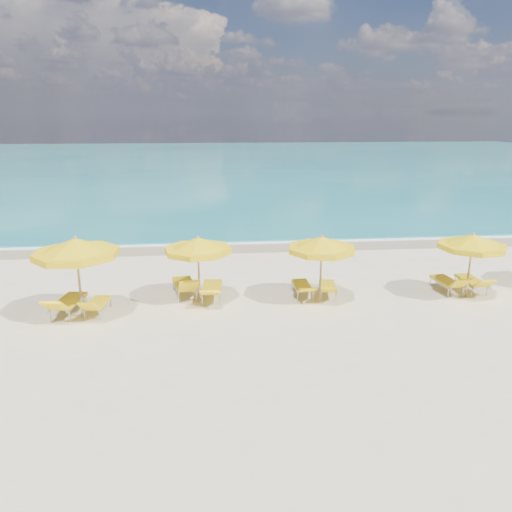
{
  "coord_description": "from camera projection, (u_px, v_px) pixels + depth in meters",
  "views": [
    {
      "loc": [
        -1.62,
        -14.98,
        5.97
      ],
      "look_at": [
        0.0,
        1.5,
        1.2
      ],
      "focal_mm": 35.0,
      "sensor_mm": 36.0,
      "label": 1
    }
  ],
  "objects": [
    {
      "name": "ground_plane",
      "position": [
        261.0,
        304.0,
        16.13
      ],
      "size": [
        120.0,
        120.0,
        0.0
      ],
      "primitive_type": "plane",
      "color": "beige"
    },
    {
      "name": "ocean",
      "position": [
        220.0,
        162.0,
        62.03
      ],
      "size": [
        120.0,
        80.0,
        0.3
      ],
      "primitive_type": "cube",
      "color": "#157377",
      "rests_on": "ground"
    },
    {
      "name": "wet_sand_band",
      "position": [
        244.0,
        246.0,
        23.21
      ],
      "size": [
        120.0,
        2.6,
        0.01
      ],
      "primitive_type": "cube",
      "color": "tan",
      "rests_on": "ground"
    },
    {
      "name": "foam_line",
      "position": [
        242.0,
        242.0,
        23.97
      ],
      "size": [
        120.0,
        1.2,
        0.03
      ],
      "primitive_type": "cube",
      "color": "white",
      "rests_on": "ground"
    },
    {
      "name": "whitecap_near",
      "position": [
        139.0,
        210.0,
        31.82
      ],
      "size": [
        14.0,
        0.36,
        0.05
      ],
      "primitive_type": "cube",
      "color": "white",
      "rests_on": "ground"
    },
    {
      "name": "whitecap_far",
      "position": [
        328.0,
        190.0,
        39.83
      ],
      "size": [
        18.0,
        0.3,
        0.05
      ],
      "primitive_type": "cube",
      "color": "white",
      "rests_on": "ground"
    },
    {
      "name": "umbrella_2",
      "position": [
        76.0,
        248.0,
        14.5
      ],
      "size": [
        3.24,
        3.24,
        2.54
      ],
      "rotation": [
        0.0,
        0.0,
        0.36
      ],
      "color": "tan",
      "rests_on": "ground"
    },
    {
      "name": "umbrella_3",
      "position": [
        198.0,
        246.0,
        15.84
      ],
      "size": [
        2.58,
        2.58,
        2.22
      ],
      "rotation": [
        0.0,
        0.0,
        -0.19
      ],
      "color": "tan",
      "rests_on": "ground"
    },
    {
      "name": "umbrella_4",
      "position": [
        322.0,
        245.0,
        15.88
      ],
      "size": [
        2.57,
        2.57,
        2.25
      ],
      "rotation": [
        0.0,
        0.0,
        0.18
      ],
      "color": "tan",
      "rests_on": "ground"
    },
    {
      "name": "umbrella_5",
      "position": [
        472.0,
        242.0,
        16.25
      ],
      "size": [
        2.61,
        2.61,
        2.23
      ],
      "rotation": [
        0.0,
        0.0,
        -0.21
      ],
      "color": "tan",
      "rests_on": "ground"
    },
    {
      "name": "lounger_2_left",
      "position": [
        68.0,
        307.0,
        15.29
      ],
      "size": [
        0.94,
        2.0,
        0.87
      ],
      "rotation": [
        0.0,
        0.0,
        -0.16
      ],
      "color": "#A5A8AD",
      "rests_on": "ground"
    },
    {
      "name": "lounger_2_right",
      "position": [
        97.0,
        308.0,
        15.33
      ],
      "size": [
        0.71,
        1.63,
        0.73
      ],
      "rotation": [
        0.0,
        0.0,
        -0.12
      ],
      "color": "#A5A8AD",
      "rests_on": "ground"
    },
    {
      "name": "lounger_3_left",
      "position": [
        185.0,
        289.0,
        16.79
      ],
      "size": [
        1.02,
        2.02,
        0.93
      ],
      "rotation": [
        0.0,
        0.0,
        0.2
      ],
      "color": "#A5A8AD",
      "rests_on": "ground"
    },
    {
      "name": "lounger_3_right",
      "position": [
        212.0,
        293.0,
        16.52
      ],
      "size": [
        0.76,
        1.99,
        0.75
      ],
      "rotation": [
        0.0,
        0.0,
        -0.07
      ],
      "color": "#A5A8AD",
      "rests_on": "ground"
    },
    {
      "name": "lounger_4_left",
      "position": [
        302.0,
        290.0,
        16.83
      ],
      "size": [
        0.59,
        1.74,
        0.65
      ],
      "rotation": [
        0.0,
        0.0,
        0.01
      ],
      "color": "#A5A8AD",
      "rests_on": "ground"
    },
    {
      "name": "lounger_4_right",
      "position": [
        327.0,
        290.0,
        16.83
      ],
      "size": [
        0.8,
        1.69,
        0.66
      ],
      "rotation": [
        0.0,
        0.0,
        -0.17
      ],
      "color": "#A5A8AD",
      "rests_on": "ground"
    },
    {
      "name": "lounger_5_left",
      "position": [
        447.0,
        286.0,
        17.21
      ],
      "size": [
        0.72,
        1.77,
        0.82
      ],
      "rotation": [
        0.0,
        0.0,
        0.08
      ],
      "color": "#A5A8AD",
      "rests_on": "ground"
    },
    {
      "name": "lounger_5_right",
      "position": [
        471.0,
        285.0,
        17.29
      ],
      "size": [
        0.61,
        1.79,
        0.77
      ],
      "rotation": [
        0.0,
        0.0,
        0.0
      ],
      "color": "#A5A8AD",
      "rests_on": "ground"
    }
  ]
}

